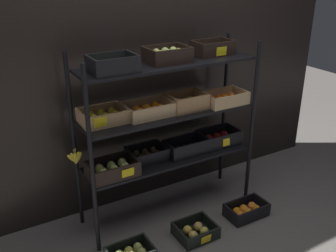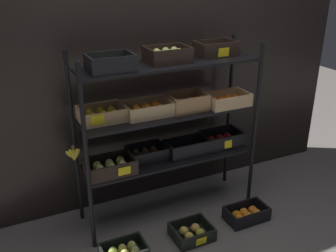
{
  "view_description": "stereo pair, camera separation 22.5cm",
  "coord_description": "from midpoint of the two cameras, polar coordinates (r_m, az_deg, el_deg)",
  "views": [
    {
      "loc": [
        -1.41,
        -2.46,
        2.01
      ],
      "look_at": [
        0.0,
        0.0,
        0.79
      ],
      "focal_mm": 41.44,
      "sensor_mm": 36.0,
      "label": 1
    },
    {
      "loc": [
        -1.21,
        -2.56,
        2.01
      ],
      "look_at": [
        0.0,
        0.0,
        0.79
      ],
      "focal_mm": 41.44,
      "sensor_mm": 36.0,
      "label": 2
    }
  ],
  "objects": [
    {
      "name": "ground_plane",
      "position": [
        3.47,
        1.9,
        -12.13
      ],
      "size": [
        10.0,
        10.0,
        0.0
      ],
      "primitive_type": "plane",
      "color": "#605B56"
    },
    {
      "name": "storefront_wall",
      "position": [
        3.29,
        -1.0,
        9.25
      ],
      "size": [
        3.82,
        0.12,
        2.43
      ],
      "primitive_type": "cube",
      "color": "black",
      "rests_on": "ground_plane"
    },
    {
      "name": "display_rack",
      "position": [
        3.04,
        1.99,
        1.77
      ],
      "size": [
        1.54,
        0.42,
        1.43
      ],
      "color": "black",
      "rests_on": "ground_plane"
    },
    {
      "name": "crate_ground_apple_gold",
      "position": [
        3.16,
        5.66,
        -15.39
      ],
      "size": [
        0.31,
        0.26,
        0.1
      ],
      "color": "black",
      "rests_on": "ground_plane"
    },
    {
      "name": "crate_ground_orange",
      "position": [
        3.41,
        13.35,
        -12.58
      ],
      "size": [
        0.35,
        0.21,
        0.12
      ],
      "color": "black",
      "rests_on": "ground_plane"
    }
  ]
}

